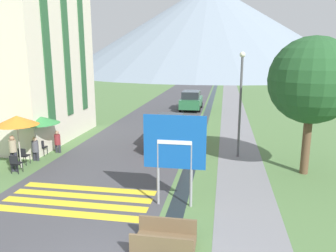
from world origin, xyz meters
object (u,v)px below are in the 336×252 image
object	(u,v)px
parked_car_far	(191,100)
person_seated_far	(35,148)
footbridge	(164,241)
cafe_chair_nearest	(15,163)
parked_car_near	(169,131)
cafe_umbrella_front_orange	(17,120)
cafe_chair_middle	(42,146)
cafe_chair_near_right	(23,155)
cafe_umbrella_middle_green	(38,120)
person_seated_near	(57,141)
tree_by_path	(312,81)
cafe_chair_far_right	(48,140)
streetlamp	(241,96)
person_standing_terrace	(13,151)
road_sign	(175,148)
hotel_building	(21,26)

from	to	relation	value
parked_car_far	person_seated_far	world-z (taller)	parked_car_far
footbridge	cafe_chair_nearest	size ratio (longest dim) A/B	2.00
parked_car_near	cafe_umbrella_front_orange	size ratio (longest dim) A/B	1.79
cafe_chair_middle	cafe_chair_near_right	xyz separation A→B (m)	(-0.06, -1.52, 0.00)
cafe_umbrella_middle_green	person_seated_near	xyz separation A→B (m)	(0.64, 0.64, -1.26)
footbridge	cafe_chair_near_right	world-z (taller)	cafe_chair_near_right
parked_car_near	cafe_chair_near_right	distance (m)	7.75
parked_car_near	parked_car_far	world-z (taller)	same
parked_car_far	tree_by_path	distance (m)	17.85
parked_car_far	cafe_chair_far_right	bearing A→B (deg)	-114.16
footbridge	parked_car_near	distance (m)	10.24
cafe_chair_nearest	streetlamp	distance (m)	11.13
streetlamp	person_seated_near	bearing A→B (deg)	-174.16
parked_car_far	parked_car_near	bearing A→B (deg)	-89.93
person_seated_far	tree_by_path	size ratio (longest dim) A/B	0.20
cafe_umbrella_middle_green	person_standing_terrace	distance (m)	2.61
cafe_umbrella_front_orange	cafe_umbrella_middle_green	world-z (taller)	cafe_umbrella_front_orange
cafe_chair_nearest	cafe_umbrella_middle_green	size ratio (longest dim) A/B	0.39
person_standing_terrace	parked_car_far	bearing A→B (deg)	71.17
footbridge	cafe_umbrella_middle_green	distance (m)	10.89
parked_car_near	cafe_chair_far_right	distance (m)	6.83
parked_car_near	cafe_umbrella_front_orange	distance (m)	8.01
cafe_umbrella_front_orange	person_standing_terrace	world-z (taller)	cafe_umbrella_front_orange
cafe_chair_far_right	person_seated_far	distance (m)	2.01
cafe_chair_far_right	person_seated_far	bearing A→B (deg)	-90.70
road_sign	cafe_chair_middle	size ratio (longest dim) A/B	3.85
road_sign	person_seated_far	distance (m)	8.62
parked_car_far	person_standing_terrace	world-z (taller)	parked_car_far
person_seated_far	streetlamp	size ratio (longest dim) A/B	0.23
cafe_umbrella_middle_green	streetlamp	bearing A→B (deg)	8.99
parked_car_far	tree_by_path	size ratio (longest dim) A/B	0.70
parked_car_near	cafe_umbrella_middle_green	xyz separation A→B (m)	(-6.38, -2.88, 1.03)
person_seated_near	cafe_chair_near_right	bearing A→B (deg)	-105.99
cafe_chair_near_right	cafe_umbrella_front_orange	distance (m)	1.83
cafe_umbrella_middle_green	person_seated_far	xyz separation A→B (m)	(0.22, -0.82, -1.26)
road_sign	hotel_building	bearing A→B (deg)	143.00
cafe_chair_nearest	hotel_building	bearing A→B (deg)	132.97
cafe_chair_middle	person_seated_far	xyz separation A→B (m)	(0.15, -0.81, 0.17)
hotel_building	parked_car_far	size ratio (longest dim) A/B	3.08
cafe_umbrella_front_orange	cafe_chair_near_right	bearing A→B (deg)	106.46
road_sign	cafe_umbrella_middle_green	size ratio (longest dim) A/B	1.50
cafe_umbrella_middle_green	cafe_umbrella_front_orange	bearing A→B (deg)	-86.02
parked_car_far	tree_by_path	world-z (taller)	tree_by_path
cafe_chair_middle	person_seated_near	world-z (taller)	person_seated_near
streetlamp	parked_car_far	bearing A→B (deg)	105.43
parked_car_far	cafe_chair_near_right	bearing A→B (deg)	-110.11
footbridge	tree_by_path	size ratio (longest dim) A/B	0.28
road_sign	footbridge	size ratio (longest dim) A/B	1.92
parked_car_far	cafe_chair_middle	xyz separation A→B (m)	(-6.29, -15.81, -0.40)
parked_car_near	person_seated_far	xyz separation A→B (m)	(-6.16, -3.70, -0.23)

